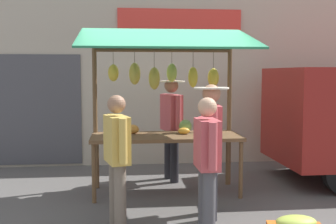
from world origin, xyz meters
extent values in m
plane|color=#514F4C|center=(0.00, 0.00, 0.00)|extent=(40.00, 40.00, 0.00)
cube|color=#B2A893|center=(0.00, -2.20, 1.70)|extent=(9.00, 0.25, 3.40)
cube|color=red|center=(-0.48, -2.06, 2.75)|extent=(2.40, 0.06, 0.56)
cube|color=#47474C|center=(2.37, -2.07, 1.10)|extent=(1.90, 0.04, 2.10)
cube|color=brown|center=(0.00, 0.00, 0.85)|extent=(2.20, 0.90, 0.05)
cylinder|color=brown|center=(1.04, 0.39, 0.41)|extent=(0.06, 0.06, 0.83)
cylinder|color=brown|center=(-1.04, 0.39, 0.41)|extent=(0.06, 0.06, 0.83)
cylinder|color=brown|center=(1.04, -0.39, 0.41)|extent=(0.06, 0.06, 0.83)
cylinder|color=brown|center=(-1.04, -0.39, 0.41)|extent=(0.06, 0.06, 0.83)
cylinder|color=brown|center=(1.06, -0.40, 1.18)|extent=(0.07, 0.07, 2.35)
cylinder|color=brown|center=(-1.06, -0.40, 1.18)|extent=(0.07, 0.07, 2.35)
cylinder|color=brown|center=(0.00, -0.40, 2.15)|extent=(2.12, 0.06, 0.06)
cube|color=#23724C|center=(0.00, 0.15, 2.30)|extent=(2.50, 1.46, 0.39)
cylinder|color=brown|center=(-0.80, -0.40, 2.01)|extent=(0.01, 0.01, 0.28)
ellipsoid|color=yellow|center=(-0.80, -0.40, 1.73)|extent=(0.23, 0.25, 0.30)
cylinder|color=brown|center=(-0.46, -0.35, 2.02)|extent=(0.01, 0.01, 0.25)
ellipsoid|color=yellow|center=(-0.46, -0.35, 1.73)|extent=(0.20, 0.19, 0.32)
cylinder|color=brown|center=(-0.14, -0.40, 2.05)|extent=(0.01, 0.01, 0.20)
ellipsoid|color=#B2CC4C|center=(-0.14, -0.40, 1.80)|extent=(0.22, 0.23, 0.29)
cylinder|color=brown|center=(0.14, -0.37, 2.02)|extent=(0.01, 0.01, 0.26)
ellipsoid|color=gold|center=(0.14, -0.37, 1.72)|extent=(0.21, 0.25, 0.35)
cylinder|color=brown|center=(0.45, -0.37, 2.05)|extent=(0.01, 0.01, 0.19)
ellipsoid|color=gold|center=(0.45, -0.37, 1.79)|extent=(0.20, 0.24, 0.34)
cylinder|color=brown|center=(0.77, -0.40, 2.04)|extent=(0.01, 0.01, 0.22)
ellipsoid|color=yellow|center=(0.77, -0.40, 1.80)|extent=(0.23, 0.24, 0.26)
sphere|color=#729E4C|center=(-0.33, -0.23, 0.98)|extent=(0.20, 0.20, 0.20)
ellipsoid|color=gold|center=(-0.28, -0.05, 0.93)|extent=(0.18, 0.12, 0.10)
ellipsoid|color=orange|center=(0.48, -0.18, 0.95)|extent=(0.24, 0.26, 0.14)
cylinder|color=#232328|center=(-0.13, -0.89, 0.42)|extent=(0.14, 0.14, 0.85)
cylinder|color=#232328|center=(-0.20, -0.61, 0.42)|extent=(0.14, 0.14, 0.85)
cube|color=#BF4C51|center=(-0.17, -0.75, 1.15)|extent=(0.34, 0.55, 0.60)
cylinder|color=#BF4C51|center=(-0.09, -1.06, 1.17)|extent=(0.09, 0.09, 0.55)
cylinder|color=#BF4C51|center=(-0.25, -0.44, 1.17)|extent=(0.09, 0.09, 0.55)
sphere|color=#8C664C|center=(-0.17, -0.75, 1.59)|extent=(0.23, 0.23, 0.23)
cylinder|color=beige|center=(-0.17, -0.75, 1.66)|extent=(0.44, 0.44, 0.02)
cylinder|color=#4C4C51|center=(-0.27, 1.87, 0.38)|extent=(0.14, 0.14, 0.76)
cylinder|color=#4C4C51|center=(-0.27, 1.62, 0.38)|extent=(0.14, 0.14, 0.76)
cube|color=#BF4C51|center=(-0.27, 1.74, 1.03)|extent=(0.22, 0.46, 0.54)
cylinder|color=#BF4C51|center=(-0.28, 2.03, 1.05)|extent=(0.09, 0.09, 0.49)
cylinder|color=#BF4C51|center=(-0.27, 1.45, 1.05)|extent=(0.09, 0.09, 0.49)
sphere|color=tan|center=(-0.27, 1.74, 1.43)|extent=(0.21, 0.21, 0.21)
cylinder|color=#232328|center=(-0.43, 1.26, 0.41)|extent=(0.14, 0.14, 0.82)
cylinder|color=#232328|center=(-0.46, 0.99, 0.41)|extent=(0.14, 0.14, 0.82)
cube|color=#BF4C51|center=(-0.45, 1.13, 1.11)|extent=(0.28, 0.52, 0.58)
cylinder|color=#BF4C51|center=(-0.41, 1.44, 1.14)|extent=(0.09, 0.09, 0.54)
cylinder|color=#BF4C51|center=(-0.48, 0.82, 1.14)|extent=(0.09, 0.09, 0.54)
sphere|color=#A87A5B|center=(-0.45, 1.13, 1.55)|extent=(0.23, 0.23, 0.23)
cylinder|color=beige|center=(-0.45, 1.13, 1.61)|extent=(0.43, 0.43, 0.02)
cylinder|color=#726656|center=(0.68, 1.49, 0.38)|extent=(0.14, 0.14, 0.77)
cylinder|color=#726656|center=(0.74, 1.24, 0.38)|extent=(0.14, 0.14, 0.77)
cube|color=gold|center=(0.71, 1.37, 1.04)|extent=(0.33, 0.50, 0.54)
cylinder|color=gold|center=(0.64, 1.65, 1.06)|extent=(0.09, 0.09, 0.50)
cylinder|color=gold|center=(0.78, 1.08, 1.06)|extent=(0.09, 0.09, 0.50)
sphere|color=#8C664C|center=(0.71, 1.37, 1.44)|extent=(0.21, 0.21, 0.21)
cube|color=black|center=(-2.79, -0.44, 1.38)|extent=(1.41, 1.81, 0.68)
cylinder|color=black|center=(-2.61, -1.28, 0.33)|extent=(0.66, 0.18, 0.66)
ellipsoid|color=#B2CC4C|center=(-1.05, 2.35, 0.34)|extent=(0.41, 0.26, 0.12)
camera|label=1|loc=(0.64, 6.29, 1.80)|focal=45.94mm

